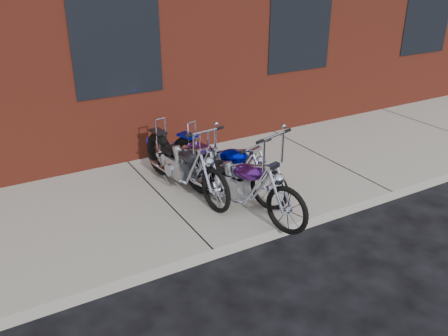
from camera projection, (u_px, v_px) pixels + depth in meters
ground at (213, 260)px, 5.65m from camera, size 120.00×120.00×0.00m
sidewalk at (163, 203)px, 6.81m from camera, size 22.00×3.00×0.15m
chopper_purple at (237, 183)px, 6.30m from camera, size 0.78×2.16×1.24m
chopper_blue at (223, 167)px, 6.80m from camera, size 0.86×2.06×0.94m
chopper_third at (183, 166)px, 6.86m from camera, size 0.52×2.15×1.09m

